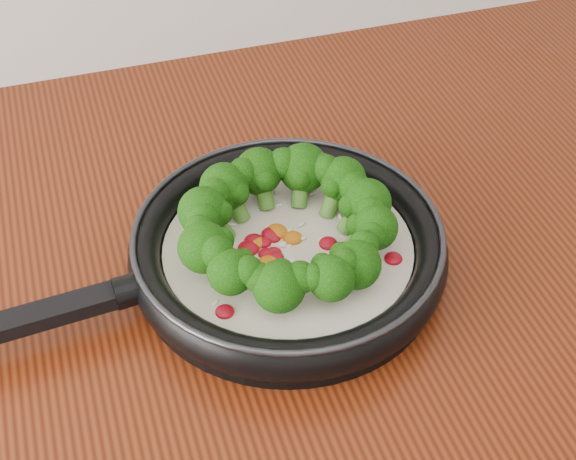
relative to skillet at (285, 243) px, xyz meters
name	(u,v)px	position (x,y,z in m)	size (l,w,h in m)	color
skillet	(285,243)	(0.00, 0.00, 0.00)	(0.47, 0.32, 0.08)	black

